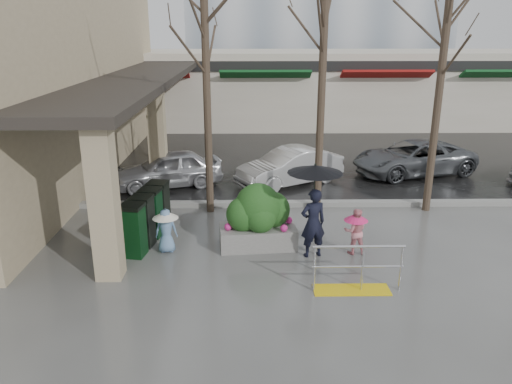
{
  "coord_description": "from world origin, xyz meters",
  "views": [
    {
      "loc": [
        -0.84,
        -10.45,
        5.25
      ],
      "look_at": [
        -0.66,
        1.46,
        1.3
      ],
      "focal_mm": 35.0,
      "sensor_mm": 36.0,
      "label": 1
    }
  ],
  "objects_px": {
    "news_boxes": "(147,217)",
    "car_a": "(167,169)",
    "handrail": "(355,274)",
    "tree_mideast": "(445,42)",
    "woman": "(314,201)",
    "child_pink": "(355,229)",
    "child_blue": "(166,227)",
    "tree_west": "(205,33)",
    "car_b": "(290,167)",
    "tree_midwest": "(324,28)",
    "planter": "(258,217)",
    "car_c": "(413,158)"
  },
  "relations": [
    {
      "from": "handrail",
      "to": "tree_mideast",
      "type": "distance_m",
      "value": 7.28
    },
    {
      "from": "tree_west",
      "to": "car_a",
      "type": "xyz_separation_m",
      "value": [
        -1.63,
        2.46,
        -4.45
      ]
    },
    {
      "from": "tree_west",
      "to": "car_b",
      "type": "bearing_deg",
      "value": 45.78
    },
    {
      "from": "woman",
      "to": "child_blue",
      "type": "height_order",
      "value": "woman"
    },
    {
      "from": "tree_west",
      "to": "car_b",
      "type": "distance_m",
      "value": 5.8
    },
    {
      "from": "tree_mideast",
      "to": "handrail",
      "type": "bearing_deg",
      "value": -123.19
    },
    {
      "from": "car_a",
      "to": "car_b",
      "type": "relative_size",
      "value": 0.97
    },
    {
      "from": "handrail",
      "to": "tree_midwest",
      "type": "bearing_deg",
      "value": 91.91
    },
    {
      "from": "woman",
      "to": "child_pink",
      "type": "xyz_separation_m",
      "value": [
        1.05,
        0.13,
        -0.75
      ]
    },
    {
      "from": "news_boxes",
      "to": "woman",
      "type": "bearing_deg",
      "value": -3.76
    },
    {
      "from": "tree_midwest",
      "to": "car_a",
      "type": "xyz_separation_m",
      "value": [
        -4.83,
        2.46,
        -4.6
      ]
    },
    {
      "from": "handrail",
      "to": "child_pink",
      "type": "distance_m",
      "value": 1.86
    },
    {
      "from": "child_pink",
      "to": "car_c",
      "type": "bearing_deg",
      "value": -114.28
    },
    {
      "from": "news_boxes",
      "to": "car_a",
      "type": "relative_size",
      "value": 0.65
    },
    {
      "from": "tree_mideast",
      "to": "child_pink",
      "type": "bearing_deg",
      "value": -132.96
    },
    {
      "from": "planter",
      "to": "car_c",
      "type": "bearing_deg",
      "value": 47.27
    },
    {
      "from": "child_pink",
      "to": "car_c",
      "type": "height_order",
      "value": "car_c"
    },
    {
      "from": "planter",
      "to": "woman",
      "type": "bearing_deg",
      "value": -24.45
    },
    {
      "from": "woman",
      "to": "car_a",
      "type": "relative_size",
      "value": 0.62
    },
    {
      "from": "tree_midwest",
      "to": "child_pink",
      "type": "xyz_separation_m",
      "value": [
        0.52,
        -2.99,
        -4.59
      ]
    },
    {
      "from": "tree_midwest",
      "to": "car_c",
      "type": "bearing_deg",
      "value": 43.3
    },
    {
      "from": "planter",
      "to": "news_boxes",
      "type": "distance_m",
      "value": 2.87
    },
    {
      "from": "woman",
      "to": "tree_mideast",
      "type": "bearing_deg",
      "value": -156.75
    },
    {
      "from": "child_blue",
      "to": "handrail",
      "type": "bearing_deg",
      "value": 150.15
    },
    {
      "from": "news_boxes",
      "to": "handrail",
      "type": "bearing_deg",
      "value": -19.32
    },
    {
      "from": "child_pink",
      "to": "planter",
      "type": "xyz_separation_m",
      "value": [
        -2.33,
        0.45,
        0.15
      ]
    },
    {
      "from": "tree_west",
      "to": "car_c",
      "type": "bearing_deg",
      "value": 27.85
    },
    {
      "from": "woman",
      "to": "news_boxes",
      "type": "distance_m",
      "value": 4.3
    },
    {
      "from": "tree_mideast",
      "to": "child_pink",
      "type": "relative_size",
      "value": 5.66
    },
    {
      "from": "handrail",
      "to": "tree_west",
      "type": "bearing_deg",
      "value": 124.99
    },
    {
      "from": "tree_west",
      "to": "child_blue",
      "type": "distance_m",
      "value": 5.32
    },
    {
      "from": "woman",
      "to": "car_a",
      "type": "height_order",
      "value": "woman"
    },
    {
      "from": "woman",
      "to": "child_blue",
      "type": "xyz_separation_m",
      "value": [
        -3.53,
        0.29,
        -0.74
      ]
    },
    {
      "from": "tree_west",
      "to": "car_a",
      "type": "relative_size",
      "value": 1.84
    },
    {
      "from": "news_boxes",
      "to": "car_c",
      "type": "bearing_deg",
      "value": 44.04
    },
    {
      "from": "handrail",
      "to": "news_boxes",
      "type": "height_order",
      "value": "news_boxes"
    },
    {
      "from": "handrail",
      "to": "planter",
      "type": "xyz_separation_m",
      "value": [
        -1.97,
        2.26,
        0.41
      ]
    },
    {
      "from": "woman",
      "to": "child_pink",
      "type": "distance_m",
      "value": 1.3
    },
    {
      "from": "tree_west",
      "to": "news_boxes",
      "type": "height_order",
      "value": "tree_west"
    },
    {
      "from": "child_pink",
      "to": "child_blue",
      "type": "distance_m",
      "value": 4.58
    },
    {
      "from": "tree_mideast",
      "to": "woman",
      "type": "distance_m",
      "value": 6.03
    },
    {
      "from": "handrail",
      "to": "news_boxes",
      "type": "relative_size",
      "value": 0.8
    },
    {
      "from": "tree_midwest",
      "to": "child_blue",
      "type": "height_order",
      "value": "tree_midwest"
    },
    {
      "from": "news_boxes",
      "to": "planter",
      "type": "bearing_deg",
      "value": 1.69
    },
    {
      "from": "tree_west",
      "to": "car_a",
      "type": "distance_m",
      "value": 5.34
    },
    {
      "from": "woman",
      "to": "car_a",
      "type": "bearing_deg",
      "value": -68.29
    },
    {
      "from": "tree_midwest",
      "to": "car_c",
      "type": "xyz_separation_m",
      "value": [
        4.09,
        3.85,
        -4.6
      ]
    },
    {
      "from": "tree_west",
      "to": "tree_midwest",
      "type": "relative_size",
      "value": 0.97
    },
    {
      "from": "woman",
      "to": "child_pink",
      "type": "bearing_deg",
      "value": 171.27
    },
    {
      "from": "tree_midwest",
      "to": "tree_mideast",
      "type": "xyz_separation_m",
      "value": [
        3.3,
        -0.0,
        -0.37
      ]
    }
  ]
}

